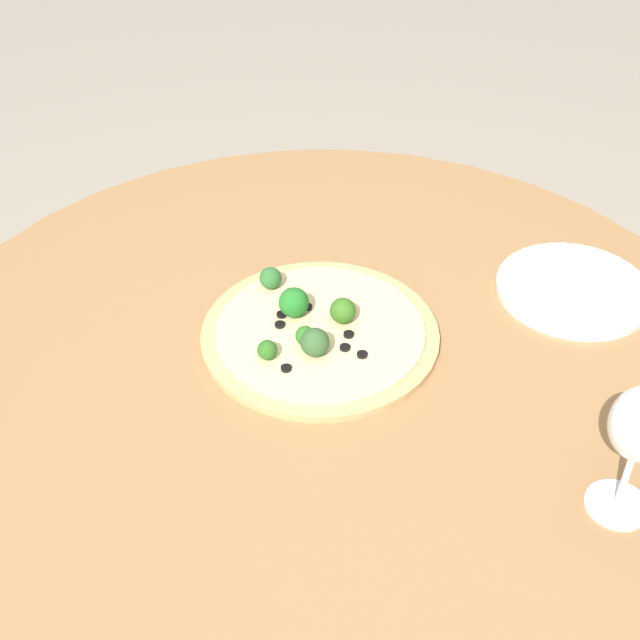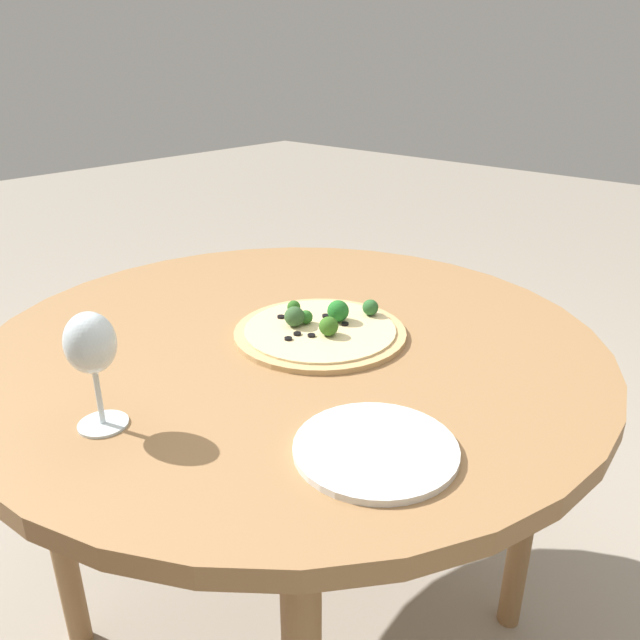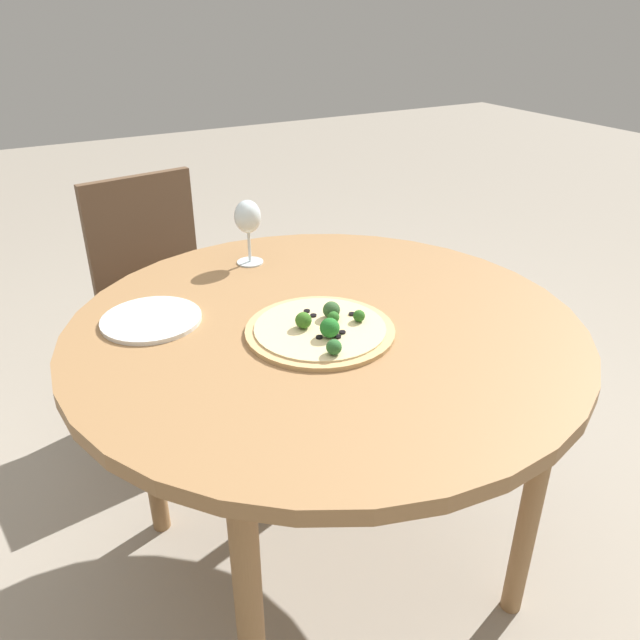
# 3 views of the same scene
# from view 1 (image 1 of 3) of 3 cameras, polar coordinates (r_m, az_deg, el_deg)

# --- Properties ---
(dining_table) EXTENTS (1.12, 1.12, 0.75)m
(dining_table) POSITION_cam_1_polar(r_m,az_deg,el_deg) (1.20, 0.43, -5.24)
(dining_table) COLOR olive
(dining_table) RESTS_ON ground_plane
(pizza) EXTENTS (0.32, 0.32, 0.05)m
(pizza) POSITION_cam_1_polar(r_m,az_deg,el_deg) (1.18, -0.16, -0.70)
(pizza) COLOR tan
(pizza) RESTS_ON dining_table
(plate_near) EXTENTS (0.22, 0.22, 0.01)m
(plate_near) POSITION_cam_1_polar(r_m,az_deg,el_deg) (1.31, 15.92, 1.91)
(plate_near) COLOR silver
(plate_near) RESTS_ON dining_table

